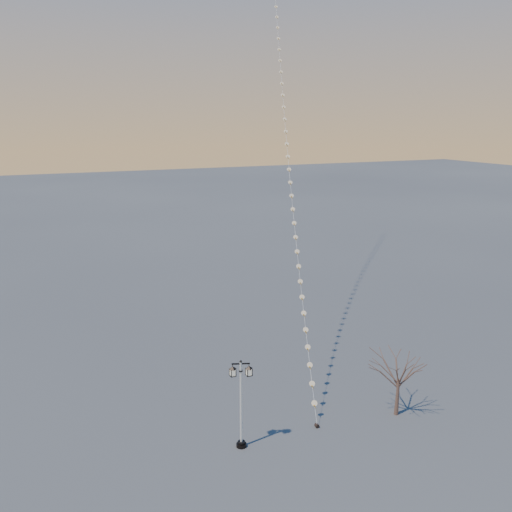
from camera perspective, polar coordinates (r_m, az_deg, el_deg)
ground at (r=28.31m, az=3.80°, el=-19.11°), size 300.00×300.00×0.00m
street_lamp at (r=26.23m, az=-1.64°, el=-15.41°), size 1.14×0.68×4.66m
bare_tree at (r=29.78m, az=15.38°, el=-11.91°), size 2.31×2.31×3.84m
kite_train at (r=42.95m, az=3.32°, el=16.93°), size 13.97×35.11×35.11m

